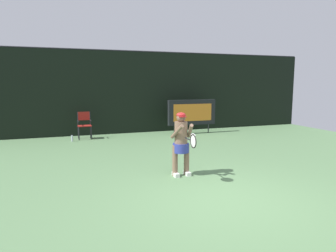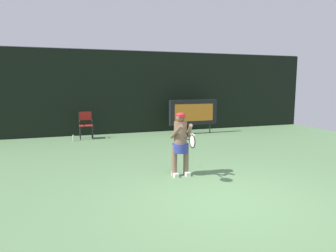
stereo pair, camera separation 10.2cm
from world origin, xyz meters
name	(u,v)px [view 2 (the right image)]	position (x,y,z in m)	size (l,w,h in m)	color
ground	(229,204)	(0.00, -0.19, -0.01)	(18.00, 22.00, 0.03)	#587D51
backdrop_screen	(131,93)	(0.00, 8.50, 1.81)	(18.00, 0.12, 3.66)	black
scoreboard	(193,112)	(2.54, 7.36, 0.95)	(2.20, 0.21, 1.50)	black
umpire_chair	(86,123)	(-2.05, 7.63, 0.62)	(0.52, 0.44, 1.08)	black
water_bottle	(73,138)	(-2.56, 7.20, 0.12)	(0.07, 0.07, 0.27)	silver
tennis_player	(181,141)	(-0.24, 1.74, 0.85)	(0.53, 0.59, 1.54)	white
tennis_racket	(192,141)	(-0.23, 1.09, 0.97)	(0.03, 0.60, 0.31)	black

